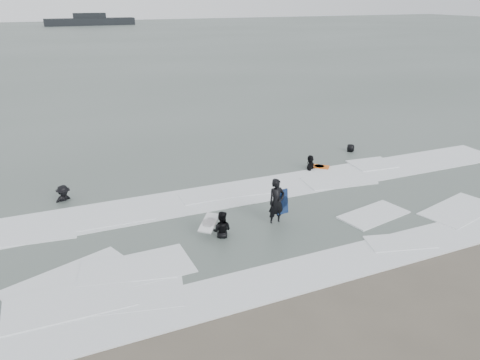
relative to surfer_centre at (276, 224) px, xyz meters
name	(u,v)px	position (x,y,z in m)	size (l,w,h in m)	color
ground	(300,263)	(-0.56, -2.84, 0.00)	(320.00, 320.00, 0.00)	brown
sea	(75,43)	(-0.56, 77.16, 0.06)	(320.00, 320.00, 0.00)	#47544C
surfer_centre	(276,224)	(0.00, 0.00, 0.00)	(0.67, 0.44, 1.85)	black
surfer_wading	(222,237)	(-2.28, -0.16, 0.00)	(0.76, 0.59, 1.56)	black
surfer_breaker	(65,202)	(-7.29, 5.30, 0.00)	(1.04, 0.60, 1.61)	black
surfer_right_near	(310,170)	(4.31, 4.62, 0.00)	(1.12, 0.47, 1.92)	black
surfer_right_far	(350,152)	(7.80, 6.12, 0.00)	(0.79, 0.52, 1.63)	black
surf_foam	(253,216)	(-0.56, 0.86, 0.04)	(30.03, 9.06, 0.09)	white
bodyboards	(276,193)	(0.81, 1.58, 0.50)	(8.51, 5.54, 1.25)	#0F1F46
vessel_horizon	(90,21)	(8.33, 130.72, 1.25)	(24.52, 4.38, 3.33)	black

